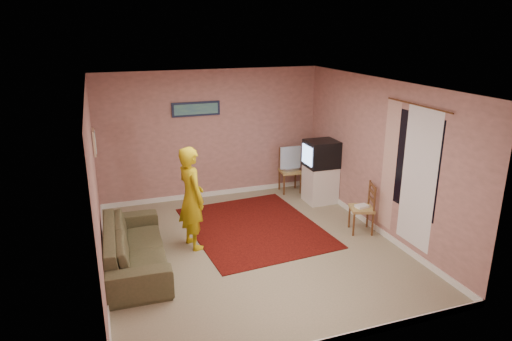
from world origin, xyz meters
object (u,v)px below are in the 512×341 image
object	(u,v)px
crt_tv	(321,154)
sofa	(135,247)
chair_a	(290,166)
chair_b	(362,203)
tv_cabinet	(320,184)
person	(191,198)

from	to	relation	value
crt_tv	sofa	size ratio (longest dim) A/B	0.29
crt_tv	chair_a	size ratio (longest dim) A/B	1.22
crt_tv	chair_b	distance (m)	1.58
chair_b	sofa	world-z (taller)	chair_b
tv_cabinet	chair_b	world-z (taller)	chair_b
chair_b	sofa	bearing A→B (deg)	-73.10
crt_tv	chair_b	world-z (taller)	crt_tv
chair_b	person	size ratio (longest dim) A/B	0.30
chair_a	sofa	bearing A→B (deg)	-142.15
chair_a	person	size ratio (longest dim) A/B	0.31
crt_tv	person	world-z (taller)	person
chair_a	chair_b	world-z (taller)	chair_a
chair_b	person	bearing A→B (deg)	-80.65
crt_tv	chair_a	world-z (taller)	crt_tv
crt_tv	sofa	distance (m)	4.07
chair_a	person	world-z (taller)	person
chair_a	chair_b	bearing A→B (deg)	-75.57
chair_a	chair_b	xyz separation A→B (m)	(0.36, -2.24, -0.04)
crt_tv	person	size ratio (longest dim) A/B	0.38
sofa	tv_cabinet	bearing A→B (deg)	-67.02
crt_tv	sofa	bearing A→B (deg)	-158.33
person	crt_tv	bearing A→B (deg)	-83.05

